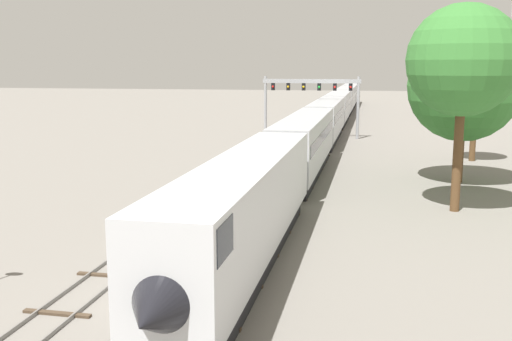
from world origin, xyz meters
The scene contains 8 objects.
ground_plane centered at (0.00, 0.00, 0.00)m, with size 400.00×400.00×0.00m, color gray.
track_main centered at (2.00, 60.00, 0.07)m, with size 2.60×200.00×0.16m.
track_near centered at (-3.50, 40.00, 0.07)m, with size 2.60×160.00×0.16m.
passenger_train centered at (2.00, 61.77, 2.61)m, with size 3.04×135.86×4.80m.
signal_gantry centered at (-0.25, 52.83, 5.64)m, with size 12.10×0.49×7.62m.
trackside_tree_left centered at (16.67, 37.75, 7.02)m, with size 5.03×5.03×9.59m.
trackside_tree_mid centered at (14.01, 26.59, 7.36)m, with size 8.36×8.36×11.56m.
trackside_tree_right centered at (12.53, 16.97, 9.14)m, with size 6.69×6.69×12.52m.
Camera 1 is at (7.46, -20.11, 8.82)m, focal length 41.25 mm.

